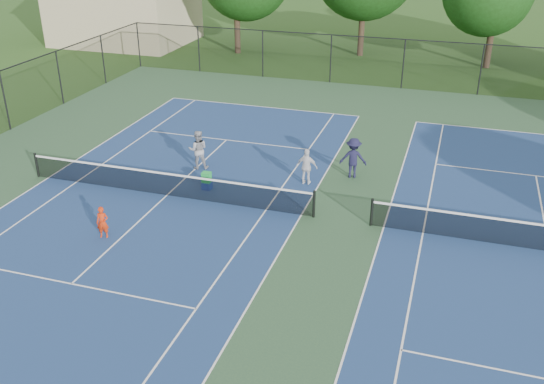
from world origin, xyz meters
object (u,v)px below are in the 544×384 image
(child_player, at_px, (103,222))
(bystander_a, at_px, (307,167))
(instructor, at_px, (198,150))
(ball_hopper, at_px, (207,177))
(ball_crate, at_px, (207,186))
(bystander_b, at_px, (353,158))
(clapboard_house, at_px, (124,3))

(child_player, relative_size, bystander_a, 0.76)
(instructor, xyz_separation_m, ball_hopper, (1.17, -1.86, -0.33))
(ball_crate, bearing_deg, bystander_b, 28.96)
(ball_crate, bearing_deg, instructor, 122.20)
(instructor, distance_m, bystander_b, 6.60)
(clapboard_house, bearing_deg, bystander_b, -42.91)
(bystander_b, relative_size, ball_hopper, 4.08)
(ball_crate, bearing_deg, ball_hopper, 0.00)
(clapboard_house, relative_size, ball_hopper, 25.53)
(bystander_b, bearing_deg, bystander_a, 28.94)
(ball_hopper, bearing_deg, instructor, 122.20)
(child_player, xyz_separation_m, bystander_a, (5.55, 6.33, 0.18))
(bystander_a, height_order, bystander_b, bystander_b)
(bystander_a, height_order, ball_hopper, bystander_a)
(instructor, distance_m, ball_crate, 2.31)
(ball_crate, distance_m, ball_hopper, 0.37)
(clapboard_house, height_order, ball_hopper, clapboard_house)
(bystander_a, relative_size, bystander_b, 0.87)
(bystander_b, bearing_deg, ball_crate, 21.01)
(bystander_b, bearing_deg, instructor, 1.55)
(instructor, relative_size, bystander_b, 0.99)
(clapboard_house, distance_m, child_player, 32.59)
(instructor, relative_size, bystander_a, 1.13)
(bystander_a, bearing_deg, bystander_b, -141.94)
(child_player, distance_m, ball_hopper, 4.98)
(clapboard_house, relative_size, instructor, 6.31)
(bystander_a, xyz_separation_m, bystander_b, (1.66, 1.24, 0.11))
(child_player, bearing_deg, instructor, 68.22)
(child_player, height_order, ball_hopper, child_player)
(clapboard_house, relative_size, bystander_b, 6.26)
(instructor, height_order, bystander_a, instructor)
(child_player, height_order, bystander_b, bystander_b)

